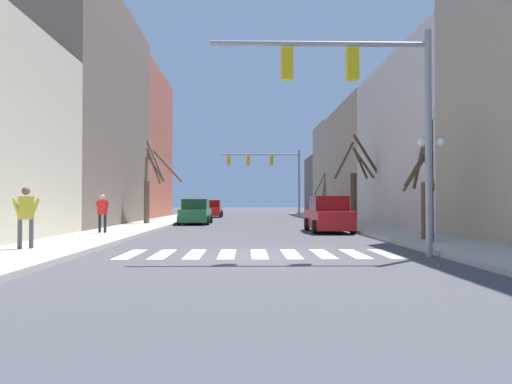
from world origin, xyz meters
name	(u,v)px	position (x,y,z in m)	size (l,w,h in m)	color
ground_plane	(259,255)	(0.00, 0.00, 0.00)	(240.00, 240.00, 0.00)	#424247
sidewalk_left	(32,253)	(-6.23, 0.00, 0.07)	(2.90, 90.00, 0.15)	#ADA89E
sidewalk_right	(482,252)	(6.23, 0.00, 0.07)	(2.90, 90.00, 0.15)	#ADA89E
building_row_left	(79,130)	(-10.68, 17.28, 5.94)	(6.00, 42.14, 13.47)	#BCB299
building_row_right	(400,150)	(10.68, 21.60, 5.15)	(6.00, 59.87, 12.66)	tan
crosswalk_stripes	(259,254)	(0.00, 0.26, 0.00)	(7.65, 2.60, 0.01)	white
traffic_signal_near	(366,93)	(2.85, -0.56, 4.39)	(5.94, 0.28, 6.10)	gray
traffic_signal_far	(270,167)	(1.85, 31.55, 4.61)	(7.21, 0.28, 6.18)	gray
street_lamp_right_corner	(431,148)	(5.75, 2.50, 3.24)	(0.95, 0.36, 4.37)	black
car_parked_right_near	(211,209)	(-3.61, 33.89, 0.76)	(2.08, 4.49, 1.63)	red
car_parked_right_far	(328,215)	(3.67, 10.40, 0.81)	(1.97, 4.72, 1.74)	red
car_parked_right_mid	(196,212)	(-3.65, 19.18, 0.77)	(2.00, 4.72, 1.65)	#236B38
pedestrian_crossing_street	(26,212)	(-6.58, 0.41, 1.18)	(0.67, 0.49, 1.74)	#4C4C51
pedestrian_on_right_sidewalk	(102,210)	(-6.51, 7.71, 1.12)	(0.68, 0.34, 1.63)	black
street_tree_left_mid	(324,199)	(6.14, 27.19, 1.68)	(1.11, 2.84, 3.73)	brown
street_tree_right_near	(424,190)	(5.88, 3.59, 1.89)	(1.04, 2.74, 3.60)	brown
street_tree_right_far	(151,185)	(-6.29, 17.38, 2.52)	(2.57, 2.36, 5.18)	brown
street_tree_left_near	(356,184)	(6.31, 16.27, 2.54)	(3.23, 1.43, 5.49)	#473828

